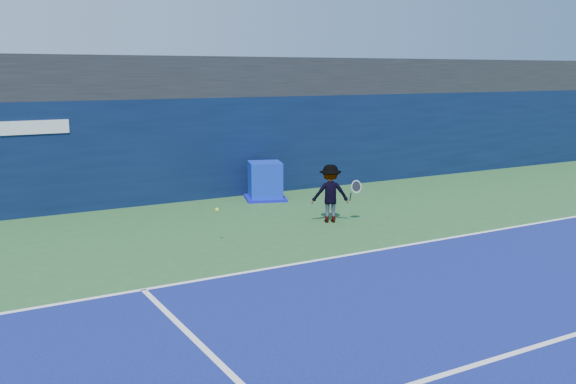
# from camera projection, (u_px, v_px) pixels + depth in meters

# --- Properties ---
(ground) EXTENTS (80.00, 80.00, 0.00)m
(ground) POSITION_uv_depth(u_px,v_px,m) (479.00, 293.00, 11.06)
(ground) COLOR #285A29
(ground) RESTS_ON ground
(baseline) EXTENTS (24.00, 0.10, 0.01)m
(baseline) POSITION_uv_depth(u_px,v_px,m) (373.00, 251.00, 13.62)
(baseline) COLOR white
(baseline) RESTS_ON ground
(stadium_band) EXTENTS (36.00, 3.00, 1.20)m
(stadium_band) POSITION_uv_depth(u_px,v_px,m) (212.00, 77.00, 20.22)
(stadium_band) COLOR black
(stadium_band) RESTS_ON back_wall_assembly
(back_wall_assembly) EXTENTS (36.00, 1.03, 3.00)m
(back_wall_assembly) POSITION_uv_depth(u_px,v_px,m) (227.00, 146.00, 19.75)
(back_wall_assembly) COLOR #091635
(back_wall_assembly) RESTS_ON ground
(equipment_cart) EXTENTS (1.49, 1.49, 1.12)m
(equipment_cart) POSITION_uv_depth(u_px,v_px,m) (265.00, 182.00, 19.10)
(equipment_cart) COLOR #0D28BA
(equipment_cart) RESTS_ON ground
(tennis_player) EXTENTS (1.27, 0.89, 1.47)m
(tennis_player) POSITION_uv_depth(u_px,v_px,m) (330.00, 193.00, 16.16)
(tennis_player) COLOR white
(tennis_player) RESTS_ON ground
(tennis_ball) EXTENTS (0.08, 0.08, 0.08)m
(tennis_ball) POSITION_uv_depth(u_px,v_px,m) (217.00, 210.00, 14.12)
(tennis_ball) COLOR #D4EA1A
(tennis_ball) RESTS_ON ground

